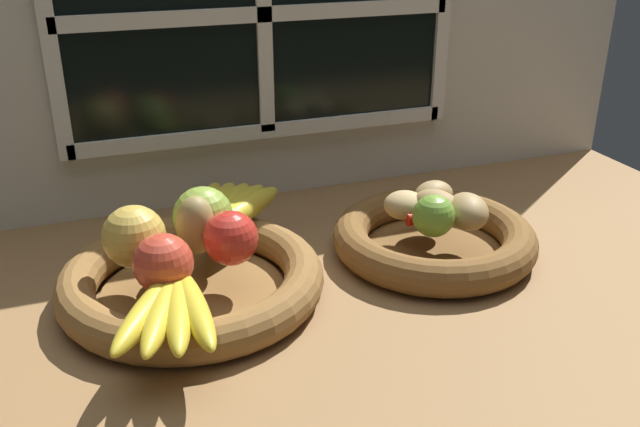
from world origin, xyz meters
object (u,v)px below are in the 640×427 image
(potato_back, at_px, (434,195))
(chili_pepper, at_px, (441,216))
(fruit_bowl_right, at_px, (434,239))
(potato_large, at_px, (436,206))
(lime_near, at_px, (434,216))
(apple_red_front, at_px, (163,263))
(pear_brown, at_px, (196,225))
(potato_small, at_px, (467,211))
(apple_red_right, at_px, (231,238))
(apple_golden_left, at_px, (134,237))
(banana_bunch_back, at_px, (227,209))
(fruit_bowl_left, at_px, (192,280))
(potato_oblong, at_px, (405,205))
(apple_green_back, at_px, (203,216))
(banana_bunch_front, at_px, (171,307))

(potato_back, bearing_deg, chili_pepper, -105.54)
(fruit_bowl_right, bearing_deg, potato_large, -90.00)
(potato_large, xyz_separation_m, lime_near, (-0.03, -0.04, 0.01))
(apple_red_front, bearing_deg, pear_brown, 56.33)
(potato_small, bearing_deg, apple_red_right, 178.22)
(apple_red_front, bearing_deg, potato_large, 8.73)
(fruit_bowl_right, distance_m, lime_near, 0.07)
(pear_brown, height_order, lime_near, pear_brown)
(pear_brown, height_order, potato_small, pear_brown)
(apple_red_front, distance_m, apple_golden_left, 0.08)
(fruit_bowl_right, xyz_separation_m, banana_bunch_back, (-0.28, 0.11, 0.04))
(fruit_bowl_left, bearing_deg, potato_back, 6.67)
(potato_small, relative_size, lime_near, 1.30)
(fruit_bowl_left, relative_size, apple_red_front, 4.81)
(fruit_bowl_right, xyz_separation_m, potato_oblong, (-0.04, 0.03, 0.05))
(apple_green_back, xyz_separation_m, potato_back, (0.34, -0.00, -0.02))
(apple_red_right, xyz_separation_m, potato_small, (0.33, -0.01, -0.01))
(potato_back, bearing_deg, banana_bunch_front, -157.85)
(apple_green_back, relative_size, potato_back, 1.28)
(pear_brown, relative_size, potato_back, 1.26)
(banana_bunch_back, bearing_deg, apple_red_front, -124.17)
(fruit_bowl_right, xyz_separation_m, apple_green_back, (-0.32, 0.04, 0.07))
(apple_red_front, height_order, chili_pepper, apple_red_front)
(apple_red_right, relative_size, pear_brown, 0.89)
(banana_bunch_back, relative_size, potato_back, 3.06)
(banana_bunch_front, xyz_separation_m, lime_near, (0.37, 0.09, 0.01))
(apple_red_right, height_order, potato_oblong, apple_red_right)
(fruit_bowl_right, bearing_deg, pear_brown, 176.27)
(fruit_bowl_right, xyz_separation_m, apple_red_right, (-0.30, -0.02, 0.06))
(potato_large, bearing_deg, pear_brown, 176.27)
(fruit_bowl_left, distance_m, apple_red_right, 0.08)
(potato_small, bearing_deg, apple_green_back, 167.87)
(apple_red_right, bearing_deg, potato_oblong, 10.37)
(fruit_bowl_left, xyz_separation_m, potato_large, (0.35, -0.00, 0.05))
(apple_red_front, relative_size, pear_brown, 0.90)
(apple_golden_left, relative_size, potato_oblong, 1.29)
(pear_brown, bearing_deg, potato_back, 3.44)
(chili_pepper, bearing_deg, lime_near, -126.42)
(potato_back, height_order, chili_pepper, potato_back)
(banana_bunch_back, xyz_separation_m, chili_pepper, (0.28, -0.11, -0.01))
(apple_red_front, relative_size, apple_golden_left, 0.90)
(apple_golden_left, xyz_separation_m, pear_brown, (0.08, 0.01, -0.00))
(apple_green_back, height_order, potato_small, apple_green_back)
(fruit_bowl_right, relative_size, banana_bunch_back, 1.54)
(fruit_bowl_right, distance_m, apple_red_right, 0.31)
(potato_back, bearing_deg, fruit_bowl_right, -114.44)
(apple_red_right, bearing_deg, lime_near, -3.53)
(apple_green_back, height_order, potato_oblong, apple_green_back)
(potato_oblong, bearing_deg, potato_large, -37.87)
(apple_golden_left, xyz_separation_m, banana_bunch_back, (0.14, 0.09, -0.02))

